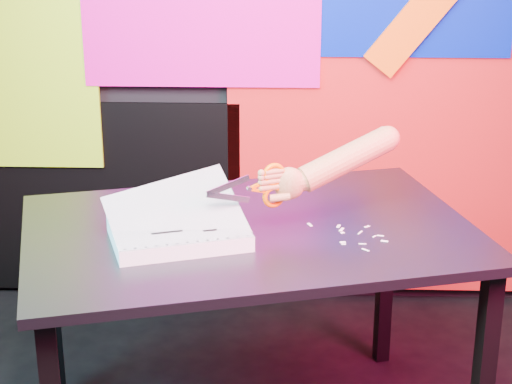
{
  "coord_description": "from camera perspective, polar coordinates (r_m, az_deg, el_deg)",
  "views": [
    {
      "loc": [
        0.1,
        -1.95,
        1.71
      ],
      "look_at": [
        0.01,
        0.4,
        0.87
      ],
      "focal_mm": 60.0,
      "sensor_mm": 36.0,
      "label": 1
    }
  ],
  "objects": [
    {
      "name": "backdrop",
      "position": [
        3.49,
        1.54,
        7.15
      ],
      "size": [
        2.88,
        0.05,
        2.08
      ],
      "color": "red",
      "rests_on": "ground"
    },
    {
      "name": "room",
      "position": [
        1.98,
        -0.68,
        9.22
      ],
      "size": [
        3.01,
        3.01,
        2.71
      ],
      "color": "black",
      "rests_on": "ground"
    },
    {
      "name": "scissors",
      "position": [
        2.48,
        0.83,
        0.39
      ],
      "size": [
        0.23,
        0.11,
        0.14
      ],
      "rotation": [
        0.0,
        0.0,
        0.42
      ],
      "color": "silver",
      "rests_on": "printout_stack"
    },
    {
      "name": "hand_forearm",
      "position": [
        2.55,
        5.41,
        1.96
      ],
      "size": [
        0.42,
        0.22,
        0.19
      ],
      "rotation": [
        0.0,
        0.0,
        0.42
      ],
      "color": "#AF7E55",
      "rests_on": "work_table"
    },
    {
      "name": "paper_clippings",
      "position": [
        2.52,
        6.38,
        -2.81
      ],
      "size": [
        0.23,
        0.21,
        0.0
      ],
      "color": "silver",
      "rests_on": "work_table"
    },
    {
      "name": "printout_stack",
      "position": [
        2.46,
        -5.2,
        -2.71
      ],
      "size": [
        0.46,
        0.38,
        0.2
      ],
      "rotation": [
        0.0,
        0.0,
        0.32
      ],
      "color": "silver",
      "rests_on": "work_table"
    },
    {
      "name": "work_table",
      "position": [
        2.59,
        -0.43,
        -3.99
      ],
      "size": [
        1.52,
        1.21,
        0.75
      ],
      "rotation": [
        0.0,
        0.0,
        0.27
      ],
      "color": "black",
      "rests_on": "ground"
    }
  ]
}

